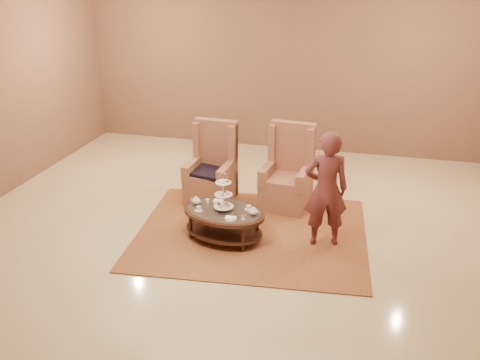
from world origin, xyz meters
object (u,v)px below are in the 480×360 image
(tea_table, at_px, (224,216))
(armchair_left, at_px, (212,174))
(armchair_right, at_px, (288,179))
(person, at_px, (326,190))

(tea_table, distance_m, armchair_left, 1.34)
(armchair_right, distance_m, person, 1.35)
(armchair_left, height_order, person, person)
(tea_table, height_order, armchair_right, armchair_right)
(armchair_right, bearing_deg, tea_table, -110.31)
(tea_table, bearing_deg, armchair_left, 127.13)
(armchair_right, relative_size, person, 0.81)
(tea_table, distance_m, armchair_right, 1.47)
(armchair_left, relative_size, armchair_right, 0.98)
(tea_table, height_order, armchair_left, armchair_left)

